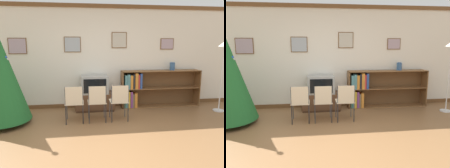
# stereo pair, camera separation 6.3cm
# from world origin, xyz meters

# --- Properties ---
(ground_plane) EXTENTS (24.00, 24.00, 0.00)m
(ground_plane) POSITION_xyz_m (0.00, 0.00, 0.00)
(ground_plane) COLOR brown
(wall_back) EXTENTS (8.84, 0.11, 2.70)m
(wall_back) POSITION_xyz_m (-0.00, 2.63, 1.35)
(wall_back) COLOR silver
(wall_back) RESTS_ON ground_plane
(tv_console) EXTENTS (1.00, 0.53, 0.45)m
(tv_console) POSITION_xyz_m (-0.12, 2.29, 0.23)
(tv_console) COLOR #412A1A
(tv_console) RESTS_ON ground_plane
(television) EXTENTS (0.68, 0.52, 0.45)m
(television) POSITION_xyz_m (-0.12, 2.29, 0.67)
(television) COLOR #9E9E99
(television) RESTS_ON tv_console
(folding_chair_left) EXTENTS (0.40, 0.40, 0.82)m
(folding_chair_left) POSITION_xyz_m (-0.61, 1.37, 0.47)
(folding_chair_left) COLOR beige
(folding_chair_left) RESTS_ON ground_plane
(folding_chair_center) EXTENTS (0.40, 0.40, 0.82)m
(folding_chair_center) POSITION_xyz_m (-0.12, 1.37, 0.47)
(folding_chair_center) COLOR beige
(folding_chair_center) RESTS_ON ground_plane
(folding_chair_right) EXTENTS (0.40, 0.40, 0.82)m
(folding_chair_right) POSITION_xyz_m (0.38, 1.37, 0.47)
(folding_chair_right) COLOR beige
(folding_chair_right) RESTS_ON ground_plane
(bookshelf) EXTENTS (2.16, 0.36, 0.99)m
(bookshelf) POSITION_xyz_m (1.32, 2.40, 0.50)
(bookshelf) COLOR brown
(bookshelf) RESTS_ON ground_plane
(vase) EXTENTS (0.14, 0.14, 0.21)m
(vase) POSITION_xyz_m (2.03, 2.43, 1.10)
(vase) COLOR #335684
(vase) RESTS_ON bookshelf
(standing_lamp) EXTENTS (0.28, 0.28, 1.75)m
(standing_lamp) POSITION_xyz_m (3.03, 1.73, 1.35)
(standing_lamp) COLOR silver
(standing_lamp) RESTS_ON ground_plane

